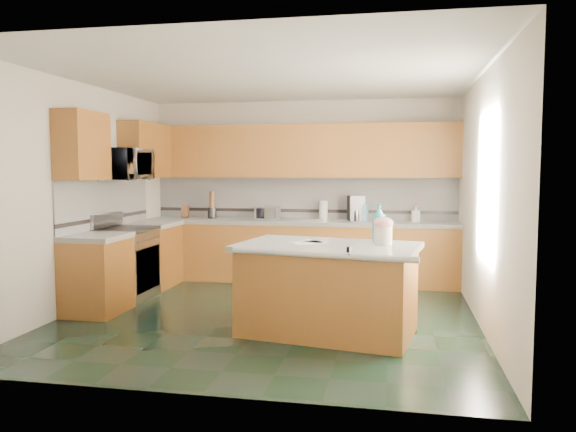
% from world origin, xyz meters
% --- Properties ---
extents(floor, '(4.60, 4.60, 0.00)m').
position_xyz_m(floor, '(0.00, 0.00, 0.00)').
color(floor, black).
rests_on(floor, ground).
extents(ceiling, '(4.60, 4.60, 0.00)m').
position_xyz_m(ceiling, '(0.00, 0.00, 2.70)').
color(ceiling, white).
rests_on(ceiling, ground).
extents(wall_back, '(4.60, 0.04, 2.70)m').
position_xyz_m(wall_back, '(0.00, 2.32, 1.35)').
color(wall_back, white).
rests_on(wall_back, ground).
extents(wall_front, '(4.60, 0.04, 2.70)m').
position_xyz_m(wall_front, '(0.00, -2.32, 1.35)').
color(wall_front, white).
rests_on(wall_front, ground).
extents(wall_left, '(0.04, 4.60, 2.70)m').
position_xyz_m(wall_left, '(-2.32, 0.00, 1.35)').
color(wall_left, white).
rests_on(wall_left, ground).
extents(wall_right, '(0.04, 4.60, 2.70)m').
position_xyz_m(wall_right, '(2.32, 0.00, 1.35)').
color(wall_right, white).
rests_on(wall_right, ground).
extents(back_base_cab, '(4.60, 0.60, 0.86)m').
position_xyz_m(back_base_cab, '(0.00, 2.00, 0.43)').
color(back_base_cab, '#5D3310').
rests_on(back_base_cab, ground).
extents(back_countertop, '(4.60, 0.64, 0.06)m').
position_xyz_m(back_countertop, '(0.00, 2.00, 0.89)').
color(back_countertop, white).
rests_on(back_countertop, back_base_cab).
extents(back_upper_cab, '(4.60, 0.33, 0.78)m').
position_xyz_m(back_upper_cab, '(0.00, 2.13, 1.94)').
color(back_upper_cab, '#5D3310').
rests_on(back_upper_cab, wall_back).
extents(back_backsplash, '(4.60, 0.02, 0.63)m').
position_xyz_m(back_backsplash, '(0.00, 2.29, 1.24)').
color(back_backsplash, silver).
rests_on(back_backsplash, back_countertop).
extents(back_accent_band, '(4.60, 0.01, 0.05)m').
position_xyz_m(back_accent_band, '(0.00, 2.28, 1.04)').
color(back_accent_band, black).
rests_on(back_accent_band, back_countertop).
extents(left_base_cab_rear, '(0.60, 0.82, 0.86)m').
position_xyz_m(left_base_cab_rear, '(-2.00, 1.29, 0.43)').
color(left_base_cab_rear, '#5D3310').
rests_on(left_base_cab_rear, ground).
extents(left_counter_rear, '(0.64, 0.82, 0.06)m').
position_xyz_m(left_counter_rear, '(-2.00, 1.29, 0.89)').
color(left_counter_rear, white).
rests_on(left_counter_rear, left_base_cab_rear).
extents(left_base_cab_front, '(0.60, 0.72, 0.86)m').
position_xyz_m(left_base_cab_front, '(-2.00, -0.24, 0.43)').
color(left_base_cab_front, '#5D3310').
rests_on(left_base_cab_front, ground).
extents(left_counter_front, '(0.64, 0.72, 0.06)m').
position_xyz_m(left_counter_front, '(-2.00, -0.24, 0.89)').
color(left_counter_front, white).
rests_on(left_counter_front, left_base_cab_front).
extents(left_backsplash, '(0.02, 2.30, 0.63)m').
position_xyz_m(left_backsplash, '(-2.29, 0.55, 1.24)').
color(left_backsplash, silver).
rests_on(left_backsplash, wall_left).
extents(left_accent_band, '(0.01, 2.30, 0.05)m').
position_xyz_m(left_accent_band, '(-2.28, 0.55, 1.04)').
color(left_accent_band, black).
rests_on(left_accent_band, wall_left).
extents(left_upper_cab_rear, '(0.33, 1.09, 0.78)m').
position_xyz_m(left_upper_cab_rear, '(-2.13, 1.42, 1.94)').
color(left_upper_cab_rear, '#5D3310').
rests_on(left_upper_cab_rear, wall_left).
extents(left_upper_cab_front, '(0.33, 0.72, 0.78)m').
position_xyz_m(left_upper_cab_front, '(-2.13, -0.24, 1.94)').
color(left_upper_cab_front, '#5D3310').
rests_on(left_upper_cab_front, wall_left).
extents(range_body, '(0.60, 0.76, 0.88)m').
position_xyz_m(range_body, '(-2.00, 0.50, 0.44)').
color(range_body, '#B7B7BC').
rests_on(range_body, ground).
extents(range_oven_door, '(0.02, 0.68, 0.55)m').
position_xyz_m(range_oven_door, '(-1.71, 0.50, 0.40)').
color(range_oven_door, black).
rests_on(range_oven_door, range_body).
extents(range_cooktop, '(0.62, 0.78, 0.04)m').
position_xyz_m(range_cooktop, '(-2.00, 0.50, 0.90)').
color(range_cooktop, black).
rests_on(range_cooktop, range_body).
extents(range_handle, '(0.02, 0.66, 0.02)m').
position_xyz_m(range_handle, '(-1.68, 0.50, 0.78)').
color(range_handle, '#B7B7BC').
rests_on(range_handle, range_body).
extents(range_backguard, '(0.06, 0.76, 0.18)m').
position_xyz_m(range_backguard, '(-2.26, 0.50, 1.02)').
color(range_backguard, '#B7B7BC').
rests_on(range_backguard, range_body).
extents(microwave, '(0.50, 0.73, 0.41)m').
position_xyz_m(microwave, '(-2.00, 0.50, 1.73)').
color(microwave, '#B7B7BC').
rests_on(microwave, wall_left).
extents(island_base, '(1.82, 1.23, 0.86)m').
position_xyz_m(island_base, '(0.73, -0.55, 0.43)').
color(island_base, '#5D3310').
rests_on(island_base, ground).
extents(island_top, '(1.93, 1.35, 0.06)m').
position_xyz_m(island_top, '(0.73, -0.55, 0.89)').
color(island_top, white).
rests_on(island_top, island_base).
extents(island_bullnose, '(1.76, 0.36, 0.06)m').
position_xyz_m(island_bullnose, '(0.73, -1.08, 0.89)').
color(island_bullnose, white).
rests_on(island_bullnose, island_base).
extents(treat_jar, '(0.18, 0.18, 0.19)m').
position_xyz_m(treat_jar, '(1.28, -0.50, 1.01)').
color(treat_jar, beige).
rests_on(treat_jar, island_top).
extents(treat_jar_lid, '(0.20, 0.20, 0.12)m').
position_xyz_m(treat_jar_lid, '(1.28, -0.50, 1.14)').
color(treat_jar_lid, '#D48E8D').
rests_on(treat_jar_lid, treat_jar).
extents(treat_jar_knob, '(0.06, 0.02, 0.02)m').
position_xyz_m(treat_jar_knob, '(1.28, -0.50, 1.18)').
color(treat_jar_knob, tan).
rests_on(treat_jar_knob, treat_jar_lid).
extents(treat_jar_knob_end_l, '(0.03, 0.03, 0.03)m').
position_xyz_m(treat_jar_knob_end_l, '(1.25, -0.50, 1.18)').
color(treat_jar_knob_end_l, tan).
rests_on(treat_jar_knob_end_l, treat_jar_lid).
extents(treat_jar_knob_end_r, '(0.03, 0.03, 0.03)m').
position_xyz_m(treat_jar_knob_end_r, '(1.31, -0.50, 1.18)').
color(treat_jar_knob_end_r, tan).
rests_on(treat_jar_knob_end_r, treat_jar_lid).
extents(soap_bottle_island, '(0.19, 0.19, 0.40)m').
position_xyz_m(soap_bottle_island, '(1.23, -0.28, 1.12)').
color(soap_bottle_island, teal).
rests_on(soap_bottle_island, island_top).
extents(paper_sheet_a, '(0.40, 0.37, 0.00)m').
position_xyz_m(paper_sheet_a, '(0.52, -0.49, 0.92)').
color(paper_sheet_a, white).
rests_on(paper_sheet_a, island_top).
extents(paper_sheet_b, '(0.33, 0.29, 0.00)m').
position_xyz_m(paper_sheet_b, '(0.56, -0.38, 0.92)').
color(paper_sheet_b, white).
rests_on(paper_sheet_b, island_top).
extents(clamp_body, '(0.06, 0.10, 0.09)m').
position_xyz_m(clamp_body, '(0.99, -1.06, 0.93)').
color(clamp_body, black).
rests_on(clamp_body, island_top).
extents(clamp_handle, '(0.02, 0.07, 0.02)m').
position_xyz_m(clamp_handle, '(0.99, -1.12, 0.91)').
color(clamp_handle, black).
rests_on(clamp_handle, island_top).
extents(knife_block, '(0.13, 0.16, 0.21)m').
position_xyz_m(knife_block, '(-1.79, 2.05, 1.02)').
color(knife_block, '#472814').
rests_on(knife_block, back_countertop).
extents(utensil_crock, '(0.13, 0.13, 0.17)m').
position_xyz_m(utensil_crock, '(-1.37, 2.08, 1.00)').
color(utensil_crock, black).
rests_on(utensil_crock, back_countertop).
extents(utensil_bundle, '(0.08, 0.08, 0.25)m').
position_xyz_m(utensil_bundle, '(-1.37, 2.08, 1.21)').
color(utensil_bundle, '#472814').
rests_on(utensil_bundle, utensil_crock).
extents(toaster_oven, '(0.39, 0.32, 0.19)m').
position_xyz_m(toaster_oven, '(-0.49, 2.05, 1.02)').
color(toaster_oven, '#B7B7BC').
rests_on(toaster_oven, back_countertop).
extents(toaster_oven_door, '(0.29, 0.01, 0.15)m').
position_xyz_m(toaster_oven_door, '(-0.49, 1.94, 1.02)').
color(toaster_oven_door, black).
rests_on(toaster_oven_door, toaster_oven).
extents(paper_towel, '(0.13, 0.13, 0.28)m').
position_xyz_m(paper_towel, '(0.35, 2.10, 1.06)').
color(paper_towel, white).
rests_on(paper_towel, back_countertop).
extents(paper_towel_base, '(0.19, 0.19, 0.01)m').
position_xyz_m(paper_towel_base, '(0.35, 2.10, 0.93)').
color(paper_towel_base, '#B7B7BC').
rests_on(paper_towel_base, back_countertop).
extents(water_jug, '(0.15, 0.15, 0.25)m').
position_xyz_m(water_jug, '(0.94, 2.06, 1.05)').
color(water_jug, '#619EBB').
rests_on(water_jug, back_countertop).
extents(water_jug_neck, '(0.07, 0.07, 0.04)m').
position_xyz_m(water_jug_neck, '(0.94, 2.06, 1.19)').
color(water_jug_neck, '#619EBB').
rests_on(water_jug_neck, water_jug).
extents(coffee_maker, '(0.28, 0.29, 0.37)m').
position_xyz_m(coffee_maker, '(0.83, 2.08, 1.10)').
color(coffee_maker, black).
rests_on(coffee_maker, back_countertop).
extents(coffee_carafe, '(0.15, 0.15, 0.15)m').
position_xyz_m(coffee_carafe, '(0.83, 2.03, 1.00)').
color(coffee_carafe, black).
rests_on(coffee_carafe, back_countertop).
extents(soap_bottle_back, '(0.13, 0.13, 0.24)m').
position_xyz_m(soap_bottle_back, '(1.69, 2.05, 1.04)').
color(soap_bottle_back, white).
rests_on(soap_bottle_back, back_countertop).
extents(soap_back_cap, '(0.02, 0.02, 0.03)m').
position_xyz_m(soap_back_cap, '(1.69, 2.05, 1.18)').
color(soap_back_cap, red).
rests_on(soap_back_cap, soap_bottle_back).
extents(window_light_proxy, '(0.02, 1.40, 1.10)m').
position_xyz_m(window_light_proxy, '(2.29, -0.20, 1.50)').
color(window_light_proxy, white).
rests_on(window_light_proxy, wall_right).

